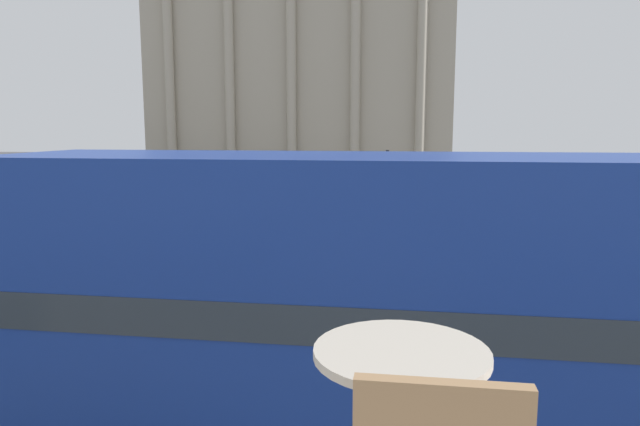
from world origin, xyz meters
The scene contains 8 objects.
double_decker_bus centered at (0.60, 4.84, 2.35)m, with size 10.13×2.69×4.26m.
cafe_dining_table centered at (0.64, -0.35, 3.65)m, with size 0.60×0.60×0.73m.
plaza_building_left centered at (-10.12, 57.41, 11.15)m, with size 30.62×12.43×22.30m.
traffic_light_mid centered at (0.08, 17.91, 2.51)m, with size 0.42×0.24×3.84m.
pedestrian_blue centered at (5.11, 23.31, 0.98)m, with size 0.32×0.32×1.70m.
pedestrian_grey centered at (6.07, 31.72, 1.04)m, with size 0.32×0.32×1.79m.
pedestrian_black centered at (-6.47, 12.44, 0.98)m, with size 0.32×0.32×1.71m.
pedestrian_olive centered at (-0.08, 20.71, 1.02)m, with size 0.32×0.32×1.77m.
Camera 1 is at (0.64, -2.21, 4.59)m, focal length 32.00 mm.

